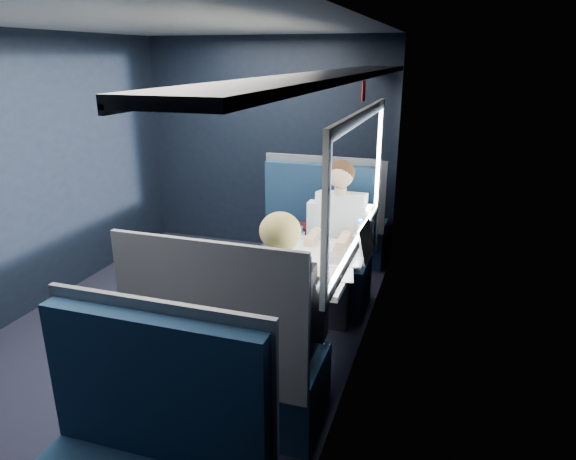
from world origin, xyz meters
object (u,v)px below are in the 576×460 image
(man, at_px, (337,233))
(seat_bay_far, at_px, (233,364))
(seat_bay_near, at_px, (312,255))
(seat_row_front, at_px, (336,226))
(bottle_small, at_px, (360,234))
(table, at_px, (306,270))
(cup, at_px, (358,242))
(laptop, at_px, (356,249))
(woman, at_px, (283,308))

(man, bearing_deg, seat_bay_far, -99.03)
(seat_bay_near, bearing_deg, seat_row_front, 89.30)
(bottle_small, bearing_deg, table, -125.40)
(cup, bearing_deg, laptop, -83.35)
(man, xyz_separation_m, cup, (0.23, -0.34, 0.07))
(table, relative_size, bottle_small, 4.96)
(woman, bearing_deg, laptop, 72.93)
(man, bearing_deg, laptop, -65.67)
(laptop, bearing_deg, seat_bay_far, -116.78)
(seat_row_front, relative_size, cup, 12.32)
(seat_row_front, relative_size, laptop, 3.24)
(bottle_small, bearing_deg, woman, -101.54)
(table, distance_m, man, 0.70)
(woman, height_order, laptop, woman)
(table, xyz_separation_m, seat_row_front, (-0.18, 1.80, -0.25))
(seat_bay_near, relative_size, seat_row_front, 1.09)
(seat_bay_near, relative_size, cup, 13.38)
(woman, distance_m, bottle_small, 1.15)
(man, bearing_deg, table, -95.52)
(seat_row_front, bearing_deg, seat_bay_near, -90.70)
(seat_row_front, xyz_separation_m, bottle_small, (0.48, -1.38, 0.42))
(man, bearing_deg, bottle_small, -50.61)
(table, xyz_separation_m, cup, (0.30, 0.36, 0.12))
(seat_bay_near, distance_m, bottle_small, 0.78)
(seat_row_front, bearing_deg, bottle_small, -70.79)
(laptop, distance_m, bottle_small, 0.29)
(seat_row_front, distance_m, laptop, 1.79)
(cup, bearing_deg, seat_bay_near, 133.95)
(table, height_order, seat_bay_far, seat_bay_far)
(man, distance_m, bottle_small, 0.38)
(table, distance_m, seat_bay_near, 0.93)
(seat_bay_near, height_order, man, man)
(seat_bay_far, bearing_deg, laptop, 63.22)
(seat_bay_near, height_order, laptop, seat_bay_near)
(seat_bay_near, distance_m, seat_row_front, 0.92)
(laptop, bearing_deg, man, 114.33)
(laptop, height_order, cup, laptop)
(man, relative_size, cup, 14.04)
(bottle_small, bearing_deg, laptop, -84.63)
(table, height_order, woman, woman)
(seat_bay_far, bearing_deg, table, 78.22)
(seat_row_front, xyz_separation_m, cup, (0.48, -1.43, 0.38))
(seat_row_front, bearing_deg, cup, -71.49)
(seat_row_front, height_order, bottle_small, seat_row_front)
(table, relative_size, laptop, 2.79)
(table, height_order, man, man)
(man, height_order, laptop, man)
(seat_bay_far, xyz_separation_m, laptop, (0.51, 1.00, 0.40))
(laptop, bearing_deg, bottle_small, 95.37)
(seat_bay_far, height_order, man, man)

